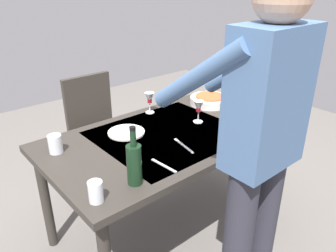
# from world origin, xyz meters

# --- Properties ---
(ground_plane) EXTENTS (6.00, 6.00, 0.00)m
(ground_plane) POSITION_xyz_m (0.00, 0.00, 0.00)
(ground_plane) COLOR #66605B
(dining_table) EXTENTS (1.53, 0.87, 0.74)m
(dining_table) POSITION_xyz_m (0.00, 0.00, 0.66)
(dining_table) COLOR #332D28
(dining_table) RESTS_ON ground_plane
(chair_near) EXTENTS (0.40, 0.40, 0.91)m
(chair_near) POSITION_xyz_m (0.07, -0.82, 0.53)
(chair_near) COLOR black
(chair_near) RESTS_ON ground_plane
(person_server) EXTENTS (0.42, 0.61, 1.69)m
(person_server) POSITION_xyz_m (0.08, 0.70, 0.96)
(person_server) COLOR #2D2D38
(person_server) RESTS_ON ground_plane
(wine_bottle) EXTENTS (0.07, 0.07, 0.30)m
(wine_bottle) POSITION_xyz_m (0.47, 0.31, 0.85)
(wine_bottle) COLOR black
(wine_bottle) RESTS_ON dining_table
(wine_glass_left) EXTENTS (0.07, 0.07, 0.15)m
(wine_glass_left) POSITION_xyz_m (-0.12, -0.34, 0.84)
(wine_glass_left) COLOR white
(wine_glass_left) RESTS_ON dining_table
(wine_glass_right) EXTENTS (0.07, 0.07, 0.15)m
(wine_glass_right) POSITION_xyz_m (-0.27, 0.00, 0.84)
(wine_glass_right) COLOR white
(wine_glass_right) RESTS_ON dining_table
(water_cup_near_left) EXTENTS (0.07, 0.07, 0.10)m
(water_cup_near_left) POSITION_xyz_m (0.68, 0.31, 0.79)
(water_cup_near_left) COLOR silver
(water_cup_near_left) RESTS_ON dining_table
(water_cup_near_right) EXTENTS (0.08, 0.08, 0.09)m
(water_cup_near_right) POSITION_xyz_m (-0.61, 0.13, 0.78)
(water_cup_near_right) COLOR silver
(water_cup_near_right) RESTS_ON dining_table
(water_cup_far_left) EXTENTS (0.08, 0.08, 0.10)m
(water_cup_far_left) POSITION_xyz_m (0.63, -0.22, 0.79)
(water_cup_far_left) COLOR silver
(water_cup_far_left) RESTS_ON dining_table
(serving_bowl_pasta) EXTENTS (0.30, 0.30, 0.07)m
(serving_bowl_pasta) POSITION_xyz_m (-0.58, -0.18, 0.77)
(serving_bowl_pasta) COLOR white
(serving_bowl_pasta) RESTS_ON dining_table
(side_bowl_salad) EXTENTS (0.18, 0.18, 0.07)m
(side_bowl_salad) POSITION_xyz_m (-0.33, 0.25, 0.77)
(side_bowl_salad) COLOR white
(side_bowl_salad) RESTS_ON dining_table
(dinner_plate_near) EXTENTS (0.23, 0.23, 0.01)m
(dinner_plate_near) POSITION_xyz_m (0.20, -0.17, 0.74)
(dinner_plate_near) COLOR white
(dinner_plate_near) RESTS_ON dining_table
(table_knife) EXTENTS (0.05, 0.20, 0.00)m
(table_knife) POSITION_xyz_m (0.04, 0.19, 0.74)
(table_knife) COLOR silver
(table_knife) RESTS_ON dining_table
(table_fork) EXTENTS (0.03, 0.18, 0.00)m
(table_fork) POSITION_xyz_m (0.27, 0.28, 0.74)
(table_fork) COLOR silver
(table_fork) RESTS_ON dining_table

